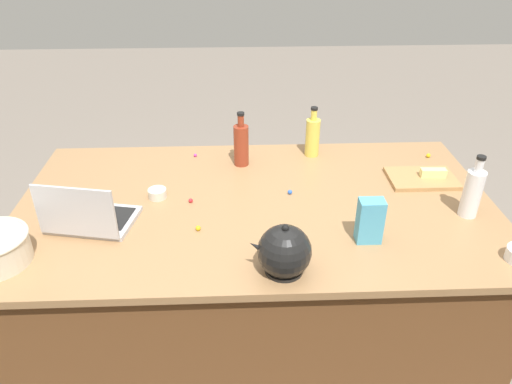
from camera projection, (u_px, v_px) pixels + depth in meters
name	position (u px, v px, depth m)	size (l,w,h in m)	color
ground_plane	(256.00, 353.00, 2.47)	(12.00, 12.00, 0.00)	slate
island_counter	(256.00, 285.00, 2.24)	(1.95, 1.10, 0.90)	brown
laptop	(88.00, 217.00, 1.84)	(0.35, 0.29, 0.22)	#B7B7BC
bottle_oil	(313.00, 136.00, 2.34)	(0.07, 0.07, 0.24)	#DBC64C
bottle_vinegar	(472.00, 192.00, 1.88)	(0.07, 0.07, 0.26)	white
bottle_soy	(241.00, 144.00, 2.25)	(0.07, 0.07, 0.26)	maroon
kettle	(284.00, 252.00, 1.60)	(0.21, 0.18, 0.20)	black
cutting_board	(422.00, 178.00, 2.17)	(0.29, 0.20, 0.02)	#AD7F4C
butter_stick_left	(433.00, 173.00, 2.16)	(0.11, 0.04, 0.04)	#F4E58C
ramekin_small	(157.00, 193.00, 2.04)	(0.08, 0.08, 0.04)	beige
candy_bag	(370.00, 221.00, 1.75)	(0.09, 0.06, 0.17)	#4CA5CC
candy_0	(195.00, 155.00, 2.37)	(0.02, 0.02, 0.02)	#CC3399
candy_1	(290.00, 192.00, 2.07)	(0.02, 0.02, 0.02)	blue
candy_2	(198.00, 228.00, 1.84)	(0.02, 0.02, 0.02)	yellow
candy_3	(428.00, 156.00, 2.36)	(0.02, 0.02, 0.02)	yellow
candy_4	(191.00, 201.00, 2.01)	(0.02, 0.02, 0.02)	red
candy_5	(236.00, 163.00, 2.30)	(0.02, 0.02, 0.02)	blue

